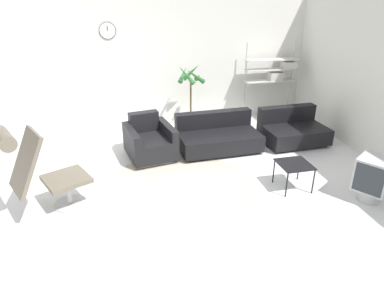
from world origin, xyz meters
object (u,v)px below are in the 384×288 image
side_table (294,166)px  shelf_unit (276,71)px  couch_low (218,137)px  couch_second (292,131)px  armchair_red (150,142)px  potted_plant (191,104)px  crt_television (373,178)px  lounge_chair (36,165)px

side_table → shelf_unit: size_ratio=0.27×
couch_low → couch_second: size_ratio=1.24×
armchair_red → side_table: (1.94, -1.54, 0.09)m
couch_second → potted_plant: bearing=-36.5°
crt_television → shelf_unit: shelf_unit is taller
potted_plant → shelf_unit: 2.08m
couch_low → crt_television: bearing=124.0°
couch_low → shelf_unit: shelf_unit is taller
lounge_chair → crt_television: size_ratio=1.94×
lounge_chair → couch_low: size_ratio=0.83×
armchair_red → crt_television: armchair_red is taller
couch_second → side_table: 1.80m
armchair_red → couch_low: size_ratio=0.66×
couch_second → crt_television: couch_second is taller
side_table → potted_plant: 2.93m
side_table → crt_television: 1.05m
armchair_red → potted_plant: (1.02, 1.24, 0.26)m
lounge_chair → crt_television: 4.45m
armchair_red → potted_plant: bearing=-140.1°
lounge_chair → armchair_red: (1.55, 1.40, -0.44)m
couch_low → lounge_chair: bearing=25.2°
lounge_chair → couch_second: size_ratio=1.03×
lounge_chair → side_table: bearing=61.7°
crt_television → lounge_chair: bearing=47.6°
side_table → shelf_unit: 3.28m
armchair_red → crt_television: bearing=133.2°
couch_low → side_table: couch_low is taller
shelf_unit → side_table: bearing=-109.6°
potted_plant → crt_television: bearing=-61.4°
couch_second → couch_low: bearing=-2.8°
armchair_red → couch_second: (2.77, 0.05, -0.04)m
crt_television → armchair_red: bearing=20.1°
lounge_chair → potted_plant: 3.69m
crt_television → shelf_unit: 3.63m
crt_television → potted_plant: bearing=-5.0°
side_table → crt_television: crt_television is taller
crt_television → shelf_unit: bearing=-36.4°
armchair_red → lounge_chair: bearing=31.7°
armchair_red → side_table: 2.48m
side_table → potted_plant: (-0.92, 2.78, 0.17)m
couch_second → potted_plant: 2.14m
lounge_chair → couch_second: lounge_chair is taller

